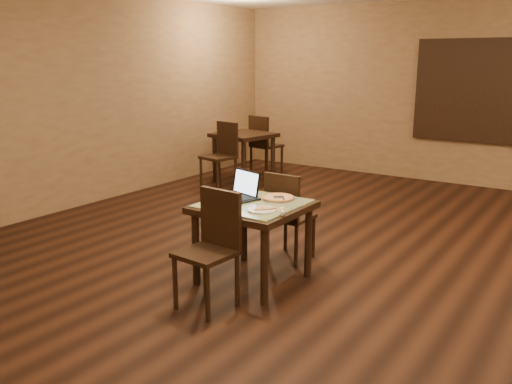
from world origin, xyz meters
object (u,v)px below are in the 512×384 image
Objects in this scene: chair_main_far at (287,212)px; laptop at (242,191)px; pizza_pan at (278,199)px; other_table_b_chair_far at (263,142)px; chair_main_near at (213,242)px; tiled_table at (253,213)px; other_table_b_chair_near at (222,151)px; other_table_b at (244,141)px.

chair_main_far is 0.62m from laptop.
other_table_b_chair_far is at bearing 124.93° from pizza_pan.
chair_main_near is 1.23m from chair_main_far.
chair_main_far is at bearing 90.64° from tiled_table.
tiled_table is 0.87× the size of other_table_b_chair_far.
other_table_b_chair_near is at bearing -39.81° from chair_main_far.
pizza_pan is 4.72m from other_table_b_chair_far.
pizza_pan is at bearing 109.54° from chair_main_far.
chair_main_far is at bearing -37.99° from other_table_b.
other_table_b_chair_far is (-2.38, 4.00, -0.23)m from laptop.
other_table_b is at bearing 141.16° from laptop.
other_table_b reaches higher than tiled_table.
chair_main_near is 2.35× the size of laptop.
other_table_b_chair_near is (0.02, -0.62, -0.08)m from other_table_b.
laptop is at bearing -44.78° from other_table_b.
other_table_b_chair_near reaches higher than chair_main_near.
laptop is (-0.20, 0.11, 0.17)m from tiled_table.
chair_main_far is 0.46m from pizza_pan.
tiled_table is at bearing -12.31° from laptop.
chair_main_far is at bearing 107.95° from pizza_pan.
other_table_b is at bearing 126.05° from chair_main_near.
laptop is 3.63m from other_table_b_chair_near.
tiled_table is 0.87× the size of other_table_b_chair_near.
other_table_b_chair_near is (-2.55, 2.86, -0.06)m from tiled_table.
other_table_b_chair_near is at bearing 132.11° from tiled_table.
tiled_table is at bearing 94.51° from chair_main_near.
other_table_b_chair_near is (-2.55, 2.24, 0.07)m from chair_main_far.
chair_main_near reaches higher than other_table_b.
chair_main_near is 0.89m from pizza_pan.
chair_main_near is at bearing -57.92° from laptop.
other_table_b is (-2.56, 3.48, 0.02)m from tiled_table.
tiled_table is at bearing 91.80° from chair_main_far.
chair_main_near is 4.31m from other_table_b_chair_near.
chair_main_near is 3.00× the size of pizza_pan.
chair_main_near is 5.38m from other_table_b_chair_far.
chair_main_near is 0.97× the size of other_table_b.
tiled_table is 0.62m from chair_main_near.
other_table_b is at bearing 126.78° from tiled_table.
tiled_table is 0.93× the size of chair_main_near.
pizza_pan is at bearing 38.50° from laptop.
other_table_b_chair_near is at bearing 130.27° from chair_main_near.
chair_main_far is 0.88× the size of other_table_b_chair_near.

